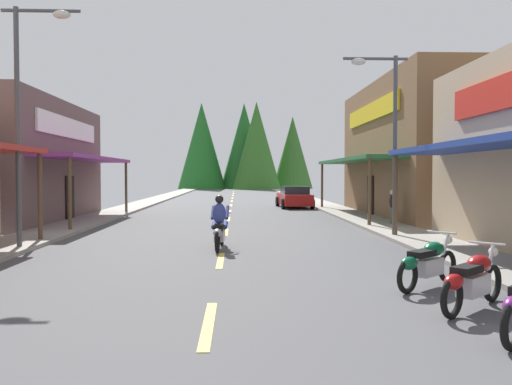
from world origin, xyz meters
The scene contains 14 objects.
ground centered at (0.00, 31.64, -0.05)m, with size 10.73×93.27×0.10m, color #4C4C4F.
sidewalk_left centered at (-6.38, 31.64, 0.06)m, with size 2.02×93.27×0.12m, color gray.
sidewalk_right centered at (6.38, 31.64, 0.06)m, with size 2.02×93.27×0.12m, color gray.
centerline_dashes centered at (0.00, 33.89, 0.01)m, with size 0.16×66.25×0.01m.
storefront_left_far centered at (-10.48, 24.82, 2.76)m, with size 8.05×11.31×5.52m.
storefront_right_far centered at (10.43, 27.13, 3.45)m, with size 7.94×13.44×6.90m.
streetlamp_left centered at (-5.45, 15.38, 4.41)m, with size 2.18×0.30×6.85m.
streetlamp_right centered at (5.43, 17.88, 4.02)m, with size 2.18×0.30×6.16m.
motorcycle_parked_right_2 centered at (4.15, 8.52, 0.49)m, with size 1.66×1.51×1.04m.
motorcycle_parked_right_3 centered at (4.04, 10.14, 0.49)m, with size 1.68×1.48×1.04m.
rider_cruising_lead centered at (-0.09, 15.42, 0.66)m, with size 0.60×2.14×1.57m.
pedestrian_browsing centered at (6.86, 21.72, 0.88)m, with size 0.39×0.52×1.54m.
parked_car_curbside centered at (4.17, 34.19, 0.69)m, with size 2.22×4.38×1.40m.
treeline_backdrop centered at (1.59, 79.55, 6.37)m, with size 20.82×10.98×13.20m.
Camera 1 is at (0.41, 0.49, 2.16)m, focal length 36.38 mm.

